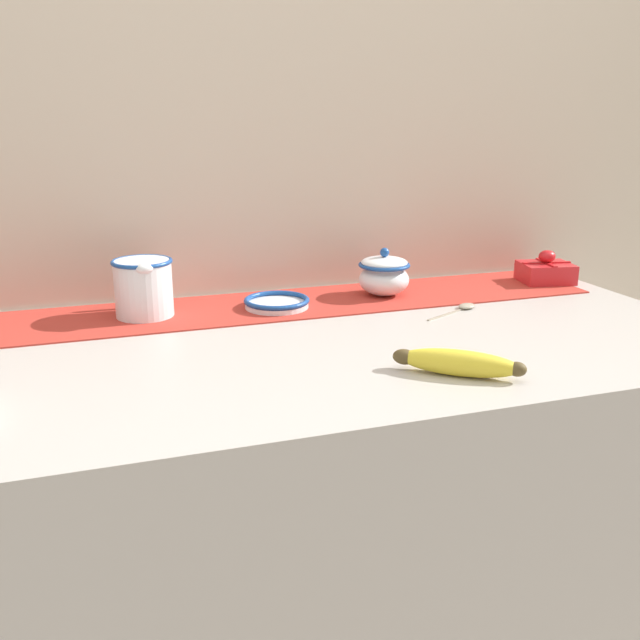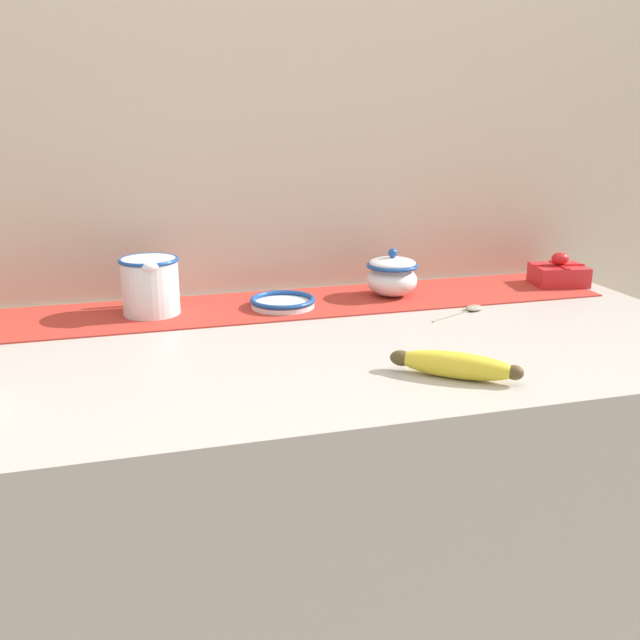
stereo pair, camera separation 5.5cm
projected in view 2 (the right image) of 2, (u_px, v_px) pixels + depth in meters
countertop at (318, 565)px, 1.40m from camera, size 1.48×0.74×0.94m
back_wall at (269, 171)px, 1.55m from camera, size 2.28×0.04×2.40m
table_runner at (286, 304)px, 1.49m from camera, size 1.36×0.24×0.00m
cream_pitcher at (150, 284)px, 1.40m from camera, size 0.12×0.14×0.12m
sugar_bowl at (392, 275)px, 1.54m from camera, size 0.11×0.11×0.10m
small_dish at (283, 302)px, 1.46m from camera, size 0.13×0.13×0.02m
banana at (455, 365)px, 1.08m from camera, size 0.18×0.15×0.04m
spoon at (472, 309)px, 1.44m from camera, size 0.14×0.08×0.01m
gift_box at (559, 274)px, 1.64m from camera, size 0.13×0.12×0.08m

